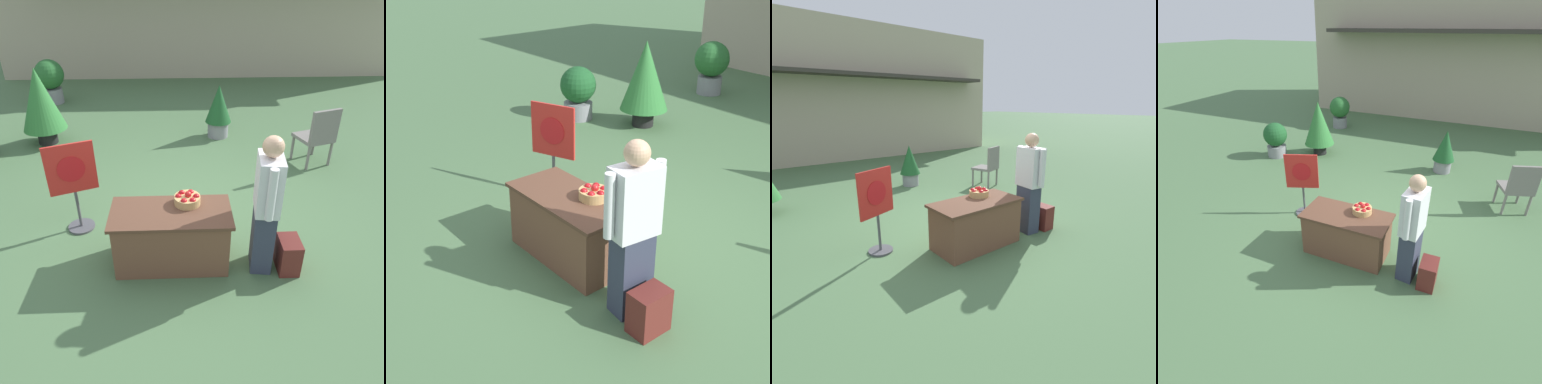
# 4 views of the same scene
# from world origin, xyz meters

# --- Properties ---
(ground_plane) EXTENTS (120.00, 120.00, 0.00)m
(ground_plane) POSITION_xyz_m (0.00, 0.00, 0.00)
(ground_plane) COLOR #4C7047
(storefront_building) EXTENTS (12.87, 5.69, 5.05)m
(storefront_building) POSITION_xyz_m (1.03, 10.01, 2.52)
(storefront_building) COLOR #B7A88E
(storefront_building) RESTS_ON ground_plane
(display_table) EXTENTS (1.39, 0.68, 0.72)m
(display_table) POSITION_xyz_m (-0.17, -0.85, 0.36)
(display_table) COLOR brown
(display_table) RESTS_ON ground_plane
(apple_basket) EXTENTS (0.31, 0.31, 0.16)m
(apple_basket) POSITION_xyz_m (0.02, -0.69, 0.79)
(apple_basket) COLOR tan
(apple_basket) RESTS_ON display_table
(person_visitor) EXTENTS (0.31, 0.61, 1.68)m
(person_visitor) POSITION_xyz_m (0.88, -0.98, 0.86)
(person_visitor) COLOR #33384C
(person_visitor) RESTS_ON ground_plane
(backpack) EXTENTS (0.24, 0.34, 0.42)m
(backpack) POSITION_xyz_m (1.19, -1.05, 0.21)
(backpack) COLOR maroon
(backpack) RESTS_ON ground_plane
(poster_board) EXTENTS (0.59, 0.36, 1.25)m
(poster_board) POSITION_xyz_m (-1.43, -0.13, 0.69)
(poster_board) COLOR #4C4C51
(poster_board) RESTS_ON ground_plane
(patio_chair) EXTENTS (0.70, 0.70, 1.06)m
(patio_chair) POSITION_xyz_m (2.37, 1.62, 0.59)
(patio_chair) COLOR gray
(patio_chair) RESTS_ON ground_plane
(potted_plant_near_right) EXTENTS (0.53, 0.53, 1.08)m
(potted_plant_near_right) POSITION_xyz_m (0.77, 2.98, 0.59)
(potted_plant_near_right) COLOR gray
(potted_plant_near_right) RESTS_ON ground_plane
(potted_plant_near_left) EXTENTS (0.66, 0.66, 0.96)m
(potted_plant_near_left) POSITION_xyz_m (-3.73, 2.13, 0.52)
(potted_plant_near_left) COLOR gray
(potted_plant_near_left) RESTS_ON ground_plane
(potted_plant_far_left) EXTENTS (0.72, 0.72, 1.09)m
(potted_plant_far_left) POSITION_xyz_m (-3.27, 5.34, 0.62)
(potted_plant_far_left) COLOR gray
(potted_plant_far_left) RESTS_ON ground_plane
(potted_plant_far_right) EXTENTS (0.84, 0.84, 1.49)m
(potted_plant_far_right) POSITION_xyz_m (-2.70, 2.78, 0.86)
(potted_plant_far_right) COLOR black
(potted_plant_far_right) RESTS_ON ground_plane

